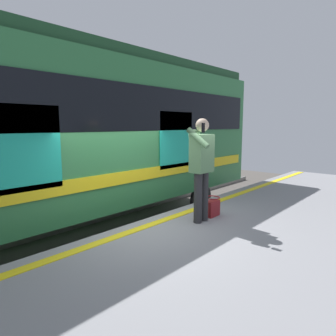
{
  "coord_description": "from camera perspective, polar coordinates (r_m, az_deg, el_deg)",
  "views": [
    {
      "loc": [
        3.52,
        3.67,
        2.63
      ],
      "look_at": [
        -0.27,
        0.3,
        1.89
      ],
      "focal_mm": 32.08,
      "sensor_mm": 36.0,
      "label": 1
    }
  ],
  "objects": [
    {
      "name": "train_carriage",
      "position": [
        6.94,
        -17.74,
        7.09
      ],
      "size": [
        9.73,
        3.1,
        4.0
      ],
      "color": "#2D723F",
      "rests_on": "ground"
    },
    {
      "name": "track_rail_near",
      "position": [
        6.81,
        -13.88,
        -14.0
      ],
      "size": [
        19.24,
        0.08,
        0.16
      ],
      "primitive_type": "cube",
      "color": "slate",
      "rests_on": "ground"
    },
    {
      "name": "safety_line",
      "position": [
        5.14,
        -2.04,
        -10.27
      ],
      "size": [
        14.51,
        0.16,
        0.01
      ],
      "primitive_type": "cube",
      "color": "yellow",
      "rests_on": "platform"
    },
    {
      "name": "platform",
      "position": [
        4.28,
        21.7,
        -22.26
      ],
      "size": [
        14.8,
        5.0,
        0.99
      ],
      "primitive_type": "cube",
      "color": "gray",
      "rests_on": "ground"
    },
    {
      "name": "passenger",
      "position": [
        5.01,
        6.36,
        1.21
      ],
      "size": [
        0.57,
        0.55,
        1.74
      ],
      "color": "#262628",
      "rests_on": "platform"
    },
    {
      "name": "track_rail_far",
      "position": [
        7.97,
        -19.86,
        -10.93
      ],
      "size": [
        19.24,
        0.08,
        0.16
      ],
      "primitive_type": "cube",
      "color": "slate",
      "rests_on": "ground"
    },
    {
      "name": "handbag",
      "position": [
        5.5,
        8.4,
        -7.38
      ],
      "size": [
        0.3,
        0.28,
        0.35
      ],
      "color": "maroon",
      "rests_on": "platform"
    },
    {
      "name": "ground_plane",
      "position": [
        5.72,
        -4.29,
        -19.14
      ],
      "size": [
        24.89,
        24.89,
        0.0
      ],
      "primitive_type": "plane",
      "color": "#4C4742"
    }
  ]
}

